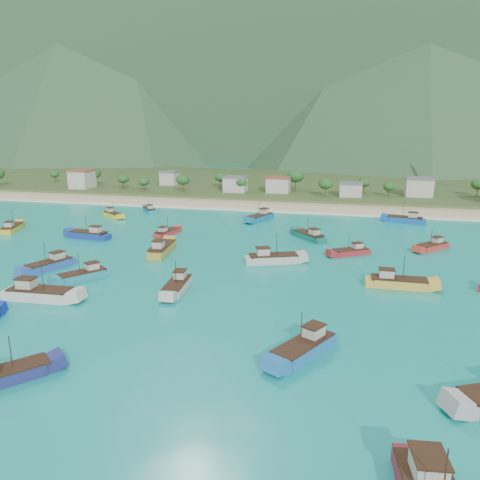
% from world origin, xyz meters
% --- Properties ---
extents(ground, '(600.00, 600.00, 0.00)m').
position_xyz_m(ground, '(0.00, 0.00, 0.00)').
color(ground, '#0C8685').
rests_on(ground, ground).
extents(beach, '(400.00, 18.00, 1.20)m').
position_xyz_m(beach, '(0.00, 79.00, 0.00)').
color(beach, beige).
rests_on(beach, ground).
extents(land, '(400.00, 110.00, 2.40)m').
position_xyz_m(land, '(0.00, 140.00, 0.00)').
color(land, '#385123').
rests_on(land, ground).
extents(surf_line, '(400.00, 2.50, 0.08)m').
position_xyz_m(surf_line, '(0.00, 69.50, 0.00)').
color(surf_line, white).
rests_on(surf_line, ground).
extents(mountains, '(1520.00, 440.00, 260.00)m').
position_xyz_m(mountains, '(-18.31, 403.81, 106.83)').
color(mountains, slate).
rests_on(mountains, ground).
extents(village, '(213.33, 29.75, 7.42)m').
position_xyz_m(village, '(10.38, 101.89, 4.71)').
color(village, beige).
rests_on(village, ground).
extents(vegetation, '(273.88, 25.48, 9.21)m').
position_xyz_m(vegetation, '(-0.40, 103.33, 5.30)').
color(vegetation, '#235623').
rests_on(vegetation, ground).
extents(boat_0, '(8.22, 9.63, 5.82)m').
position_xyz_m(boat_0, '(-28.31, -7.08, 0.66)').
color(boat_0, teal).
rests_on(boat_0, ground).
extents(boat_3, '(8.87, 9.71, 6.01)m').
position_xyz_m(boat_3, '(-17.01, -42.12, 0.70)').
color(boat_3, navy).
rests_on(boat_3, ground).
extents(boat_5, '(8.26, 11.42, 6.62)m').
position_xyz_m(boat_5, '(16.11, -27.45, 0.81)').
color(boat_5, '#216AB0').
rests_on(boat_5, ground).
extents(boat_6, '(11.89, 7.35, 6.76)m').
position_xyz_m(boat_6, '(5.31, 11.73, 0.84)').
color(boat_6, '#BAB3A9').
rests_on(boat_6, ground).
extents(boat_7, '(6.67, 10.96, 6.23)m').
position_xyz_m(boat_7, '(-38.56, -2.97, 0.74)').
color(boat_7, '#2A52AD').
rests_on(boat_7, ground).
extents(boat_10, '(5.95, 10.38, 5.89)m').
position_xyz_m(boat_10, '(-69.93, 25.08, 0.68)').
color(boat_10, gold).
rests_on(boat_10, ground).
extents(boat_11, '(3.87, 10.54, 6.10)m').
position_xyz_m(boat_11, '(-8.54, -8.71, 0.72)').
color(boat_11, '#BDB7AD').
rests_on(boat_11, ground).
extents(boat_12, '(9.05, 7.17, 5.35)m').
position_xyz_m(boat_12, '(21.64, 22.09, 0.58)').
color(boat_12, maroon).
rests_on(boat_12, ground).
extents(boat_13, '(8.59, 8.98, 5.67)m').
position_xyz_m(boat_13, '(40.38, 31.14, 0.64)').
color(boat_13, '#BC3428').
rests_on(boat_13, ground).
extents(boat_14, '(11.46, 5.84, 6.50)m').
position_xyz_m(boat_14, '(37.38, 61.81, 0.79)').
color(boat_14, '#1252AC').
rests_on(boat_14, ground).
extents(boat_16, '(11.09, 3.38, 6.53)m').
position_xyz_m(boat_16, '(30.09, 1.99, 0.79)').
color(boat_16, gold).
rests_on(boat_16, ground).
extents(boat_20, '(9.30, 9.90, 6.20)m').
position_xyz_m(boat_20, '(11.12, 34.49, 0.73)').
color(boat_20, '#0F6453').
rests_on(boat_20, ground).
extents(boat_21, '(9.06, 7.63, 5.45)m').
position_xyz_m(boat_21, '(-52.43, 49.41, 0.60)').
color(boat_21, yellow).
rests_on(boat_21, ground).
extents(boat_23, '(7.28, 8.73, 5.23)m').
position_xyz_m(boat_23, '(-44.68, 59.99, 0.56)').
color(boat_23, '#127FA8').
rests_on(boat_23, ground).
extents(boat_24, '(11.37, 4.49, 6.54)m').
position_xyz_m(boat_24, '(-44.51, 22.35, 0.80)').
color(boat_24, navy).
rests_on(boat_24, ground).
extents(boat_25, '(4.79, 12.20, 7.02)m').
position_xyz_m(boat_25, '(-20.73, 13.25, 0.88)').
color(boat_25, '#B1912F').
rests_on(boat_25, ground).
extents(boat_26, '(7.21, 11.59, 6.60)m').
position_xyz_m(boat_26, '(-5.70, 55.05, 0.81)').
color(boat_26, '#0F668F').
rests_on(boat_26, ground).
extents(boat_27, '(4.51, 9.04, 5.13)m').
position_xyz_m(boat_27, '(-26.42, 30.25, 0.54)').
color(boat_27, red).
rests_on(boat_27, ground).
extents(boat_28, '(12.29, 4.21, 7.16)m').
position_xyz_m(boat_28, '(-29.77, -18.47, 0.91)').
color(boat_28, silver).
rests_on(boat_28, ground).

